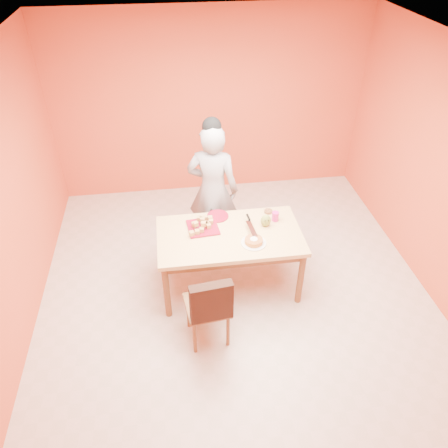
{
  "coord_description": "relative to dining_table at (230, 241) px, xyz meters",
  "views": [
    {
      "loc": [
        -0.65,
        -3.51,
        3.74
      ],
      "look_at": [
        -0.11,
        0.3,
        0.86
      ],
      "focal_mm": 35.0,
      "sensor_mm": 36.0,
      "label": 1
    }
  ],
  "objects": [
    {
      "name": "floor",
      "position": [
        0.05,
        -0.24,
        -0.67
      ],
      "size": [
        5.0,
        5.0,
        0.0
      ],
      "primitive_type": "plane",
      "color": "beige",
      "rests_on": "ground"
    },
    {
      "name": "ceiling",
      "position": [
        0.05,
        -0.24,
        2.03
      ],
      "size": [
        5.0,
        5.0,
        0.0
      ],
      "primitive_type": "plane",
      "rotation": [
        3.14,
        0.0,
        0.0
      ],
      "color": "silver",
      "rests_on": "wall_back"
    },
    {
      "name": "wall_back",
      "position": [
        0.05,
        2.26,
        0.68
      ],
      "size": [
        4.5,
        0.0,
        4.5
      ],
      "primitive_type": "plane",
      "rotation": [
        1.57,
        0.0,
        0.0
      ],
      "color": "#D24D30",
      "rests_on": "floor"
    },
    {
      "name": "dining_table",
      "position": [
        0.0,
        0.0,
        0.0
      ],
      "size": [
        1.6,
        0.9,
        0.76
      ],
      "color": "#E6C378",
      "rests_on": "floor"
    },
    {
      "name": "dining_chair",
      "position": [
        -0.34,
        -0.75,
        -0.18
      ],
      "size": [
        0.48,
        0.54,
        0.94
      ],
      "rotation": [
        0.0,
        0.0,
        0.11
      ],
      "color": "brown",
      "rests_on": "floor"
    },
    {
      "name": "pastry_pile",
      "position": [
        -0.28,
        0.15,
        0.16
      ],
      "size": [
        0.3,
        0.3,
        0.1
      ],
      "primitive_type": null,
      "color": "tan",
      "rests_on": "pastry_platter"
    },
    {
      "name": "person",
      "position": [
        -0.09,
        0.76,
        0.2
      ],
      "size": [
        0.72,
        0.58,
        1.73
      ],
      "primitive_type": "imported",
      "rotation": [
        0.0,
        0.0,
        2.85
      ],
      "color": "gray",
      "rests_on": "floor"
    },
    {
      "name": "pastry_platter",
      "position": [
        -0.28,
        0.15,
        0.1
      ],
      "size": [
        0.36,
        0.36,
        0.02
      ],
      "primitive_type": "cube",
      "rotation": [
        0.0,
        0.0,
        0.09
      ],
      "color": "maroon",
      "rests_on": "dining_table"
    },
    {
      "name": "red_dinner_plate",
      "position": [
        -0.09,
        0.35,
        0.1
      ],
      "size": [
        0.32,
        0.32,
        0.02
      ],
      "primitive_type": "cylinder",
      "rotation": [
        0.0,
        0.0,
        -0.31
      ],
      "color": "maroon",
      "rests_on": "dining_table"
    },
    {
      "name": "white_cake_plate",
      "position": [
        0.23,
        -0.19,
        0.1
      ],
      "size": [
        0.3,
        0.3,
        0.01
      ],
      "primitive_type": "cylinder",
      "rotation": [
        0.0,
        0.0,
        -0.09
      ],
      "color": "silver",
      "rests_on": "dining_table"
    },
    {
      "name": "sponge_cake",
      "position": [
        0.23,
        -0.19,
        0.13
      ],
      "size": [
        0.26,
        0.26,
        0.04
      ],
      "primitive_type": "cylinder",
      "rotation": [
        0.0,
        0.0,
        0.41
      ],
      "color": "gold",
      "rests_on": "white_cake_plate"
    },
    {
      "name": "cake_server",
      "position": [
        0.24,
        -0.01,
        0.16
      ],
      "size": [
        0.08,
        0.3,
        0.01
      ],
      "primitive_type": "cube",
      "rotation": [
        0.0,
        0.0,
        0.09
      ],
      "color": "white",
      "rests_on": "sponge_cake"
    },
    {
      "name": "egg_ornament",
      "position": [
        0.42,
        0.1,
        0.17
      ],
      "size": [
        0.14,
        0.13,
        0.15
      ],
      "primitive_type": "ellipsoid",
      "rotation": [
        0.0,
        0.0,
        -0.34
      ],
      "color": "olive",
      "rests_on": "dining_table"
    },
    {
      "name": "magenta_glass",
      "position": [
        0.56,
        0.18,
        0.15
      ],
      "size": [
        0.1,
        0.1,
        0.11
      ],
      "primitive_type": "cylinder",
      "rotation": [
        0.0,
        0.0,
        -0.34
      ],
      "color": "#CB1E7F",
      "rests_on": "dining_table"
    },
    {
      "name": "checker_tin",
      "position": [
        0.51,
        0.35,
        0.11
      ],
      "size": [
        0.1,
        0.1,
        0.03
      ],
      "primitive_type": "cylinder",
      "rotation": [
        0.0,
        0.0,
        -0.04
      ],
      "color": "#3E2511",
      "rests_on": "dining_table"
    }
  ]
}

